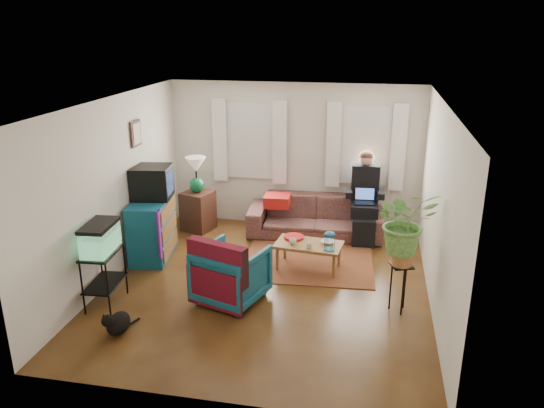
% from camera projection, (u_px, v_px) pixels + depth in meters
% --- Properties ---
extents(floor, '(4.50, 5.00, 0.01)m').
position_uv_depth(floor, '(267.00, 285.00, 7.59)').
color(floor, '#4F2B14').
rests_on(floor, ground).
extents(ceiling, '(4.50, 5.00, 0.01)m').
position_uv_depth(ceiling, '(266.00, 103.00, 6.74)').
color(ceiling, white).
rests_on(ceiling, wall_back).
extents(wall_back, '(4.50, 0.01, 2.60)m').
position_uv_depth(wall_back, '(294.00, 156.00, 9.49)').
color(wall_back, silver).
rests_on(wall_back, floor).
extents(wall_front, '(4.50, 0.01, 2.60)m').
position_uv_depth(wall_front, '(212.00, 285.00, 4.85)').
color(wall_front, silver).
rests_on(wall_front, floor).
extents(wall_left, '(0.01, 5.00, 2.60)m').
position_uv_depth(wall_left, '(112.00, 190.00, 7.57)').
color(wall_left, silver).
rests_on(wall_left, floor).
extents(wall_right, '(0.01, 5.00, 2.60)m').
position_uv_depth(wall_right, '(439.00, 210.00, 6.76)').
color(wall_right, silver).
rests_on(wall_right, floor).
extents(window_left, '(1.08, 0.04, 1.38)m').
position_uv_depth(window_left, '(250.00, 141.00, 9.53)').
color(window_left, white).
rests_on(window_left, wall_back).
extents(window_right, '(1.08, 0.04, 1.38)m').
position_uv_depth(window_right, '(366.00, 146.00, 9.16)').
color(window_right, white).
rests_on(window_right, wall_back).
extents(curtains_left, '(1.36, 0.06, 1.50)m').
position_uv_depth(curtains_left, '(249.00, 142.00, 9.46)').
color(curtains_left, white).
rests_on(curtains_left, wall_back).
extents(curtains_right, '(1.36, 0.06, 1.50)m').
position_uv_depth(curtains_right, '(366.00, 147.00, 9.09)').
color(curtains_right, white).
rests_on(curtains_right, wall_back).
extents(picture_frame, '(0.04, 0.32, 0.40)m').
position_uv_depth(picture_frame, '(136.00, 134.00, 8.14)').
color(picture_frame, '#3D2616').
rests_on(picture_frame, wall_left).
extents(area_rug, '(2.09, 1.72, 0.01)m').
position_uv_depth(area_rug, '(308.00, 262.00, 8.31)').
color(area_rug, maroon).
rests_on(area_rug, floor).
extents(sofa, '(2.37, 1.05, 0.91)m').
position_uv_depth(sofa, '(315.00, 210.00, 9.26)').
color(sofa, brown).
rests_on(sofa, floor).
extents(seated_person, '(0.62, 0.75, 1.38)m').
position_uv_depth(seated_person, '(364.00, 199.00, 9.08)').
color(seated_person, black).
rests_on(seated_person, sofa).
extents(side_table, '(0.61, 0.61, 0.71)m').
position_uv_depth(side_table, '(198.00, 211.00, 9.54)').
color(side_table, '#382515').
rests_on(side_table, floor).
extents(table_lamp, '(0.45, 0.45, 0.65)m').
position_uv_depth(table_lamp, '(196.00, 176.00, 9.32)').
color(table_lamp, white).
rests_on(table_lamp, side_table).
extents(dresser, '(0.68, 1.13, 0.95)m').
position_uv_depth(dresser, '(152.00, 228.00, 8.41)').
color(dresser, navy).
rests_on(dresser, floor).
extents(crt_tv, '(0.65, 0.61, 0.51)m').
position_uv_depth(crt_tv, '(152.00, 182.00, 8.27)').
color(crt_tv, black).
rests_on(crt_tv, dresser).
extents(aquarium_stand, '(0.43, 0.71, 0.76)m').
position_uv_depth(aquarium_stand, '(105.00, 278.00, 6.99)').
color(aquarium_stand, black).
rests_on(aquarium_stand, floor).
extents(aquarium, '(0.39, 0.64, 0.40)m').
position_uv_depth(aquarium, '(100.00, 237.00, 6.80)').
color(aquarium, '#7FD899').
rests_on(aquarium, aquarium_stand).
extents(black_cat, '(0.37, 0.46, 0.33)m').
position_uv_depth(black_cat, '(118.00, 321.00, 6.37)').
color(black_cat, black).
rests_on(black_cat, floor).
extents(armchair, '(1.02, 0.99, 0.84)m').
position_uv_depth(armchair, '(231.00, 271.00, 7.07)').
color(armchair, '#115F68').
rests_on(armchair, floor).
extents(serape_throw, '(0.87, 0.46, 0.70)m').
position_uv_depth(serape_throw, '(217.00, 269.00, 6.75)').
color(serape_throw, '#9E0A0A').
rests_on(serape_throw, armchair).
extents(coffee_table, '(1.05, 0.66, 0.41)m').
position_uv_depth(coffee_table, '(308.00, 256.00, 8.05)').
color(coffee_table, olive).
rests_on(coffee_table, floor).
extents(cup_a, '(0.12, 0.12, 0.09)m').
position_uv_depth(cup_a, '(293.00, 241.00, 7.96)').
color(cup_a, white).
rests_on(cup_a, coffee_table).
extents(cup_b, '(0.10, 0.10, 0.08)m').
position_uv_depth(cup_b, '(309.00, 245.00, 7.81)').
color(cup_b, beige).
rests_on(cup_b, coffee_table).
extents(bowl, '(0.22, 0.22, 0.05)m').
position_uv_depth(bowl, '(328.00, 242.00, 7.98)').
color(bowl, white).
rests_on(bowl, coffee_table).
extents(snack_tray, '(0.34, 0.34, 0.04)m').
position_uv_depth(snack_tray, '(294.00, 237.00, 8.18)').
color(snack_tray, '#B21414').
rests_on(snack_tray, coffee_table).
extents(birdcage, '(0.18, 0.18, 0.29)m').
position_uv_depth(birdcage, '(330.00, 241.00, 7.72)').
color(birdcage, '#115B6B').
rests_on(birdcage, coffee_table).
extents(plant_stand, '(0.36, 0.36, 0.66)m').
position_uv_depth(plant_stand, '(399.00, 288.00, 6.83)').
color(plant_stand, black).
rests_on(plant_stand, floor).
extents(potted_plant, '(0.93, 0.87, 0.83)m').
position_uv_depth(potted_plant, '(404.00, 231.00, 6.57)').
color(potted_plant, '#599947').
rests_on(potted_plant, plant_stand).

